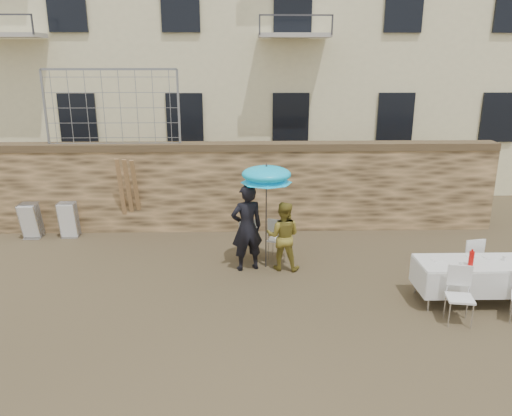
{
  "coord_description": "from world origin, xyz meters",
  "views": [
    {
      "loc": [
        0.15,
        -7.27,
        4.27
      ],
      "look_at": [
        0.4,
        2.2,
        1.4
      ],
      "focal_mm": 35.0,
      "sensor_mm": 36.0,
      "label": 1
    }
  ],
  "objects_px": {
    "man_suit": "(247,228)",
    "couple_chair_left": "(247,238)",
    "chair_stack_left": "(34,218)",
    "couple_chair_right": "(279,238)",
    "soda_bottle": "(471,258)",
    "chair_stack_right": "(70,218)",
    "woman_dress": "(283,236)",
    "umbrella": "(266,177)",
    "banquet_table": "(477,264)",
    "table_chair_back": "(467,260)",
    "table_chair_front_left": "(460,297)"
  },
  "relations": [
    {
      "from": "couple_chair_right",
      "to": "chair_stack_right",
      "type": "distance_m",
      "value": 5.3
    },
    {
      "from": "couple_chair_right",
      "to": "soda_bottle",
      "type": "height_order",
      "value": "soda_bottle"
    },
    {
      "from": "table_chair_front_left",
      "to": "chair_stack_right",
      "type": "bearing_deg",
      "value": 160.37
    },
    {
      "from": "woman_dress",
      "to": "chair_stack_left",
      "type": "bearing_deg",
      "value": -8.19
    },
    {
      "from": "man_suit",
      "to": "umbrella",
      "type": "relative_size",
      "value": 0.89
    },
    {
      "from": "umbrella",
      "to": "chair_stack_left",
      "type": "xyz_separation_m",
      "value": [
        -5.65,
        2.06,
        -1.49
      ]
    },
    {
      "from": "chair_stack_right",
      "to": "umbrella",
      "type": "bearing_deg",
      "value": -23.44
    },
    {
      "from": "man_suit",
      "to": "couple_chair_left",
      "type": "xyz_separation_m",
      "value": [
        0.0,
        0.55,
        -0.44
      ]
    },
    {
      "from": "woman_dress",
      "to": "couple_chair_right",
      "type": "height_order",
      "value": "woman_dress"
    },
    {
      "from": "couple_chair_left",
      "to": "soda_bottle",
      "type": "bearing_deg",
      "value": 139.79
    },
    {
      "from": "couple_chair_right",
      "to": "soda_bottle",
      "type": "distance_m",
      "value": 3.94
    },
    {
      "from": "umbrella",
      "to": "chair_stack_left",
      "type": "height_order",
      "value": "umbrella"
    },
    {
      "from": "table_chair_front_left",
      "to": "chair_stack_right",
      "type": "relative_size",
      "value": 1.04
    },
    {
      "from": "chair_stack_left",
      "to": "table_chair_back",
      "type": "bearing_deg",
      "value": -16.97
    },
    {
      "from": "couple_chair_right",
      "to": "man_suit",
      "type": "bearing_deg",
      "value": 58.42
    },
    {
      "from": "chair_stack_right",
      "to": "couple_chair_right",
      "type": "bearing_deg",
      "value": -17.68
    },
    {
      "from": "chair_stack_right",
      "to": "table_chair_front_left",
      "type": "bearing_deg",
      "value": -29.61
    },
    {
      "from": "table_chair_back",
      "to": "soda_bottle",
      "type": "bearing_deg",
      "value": 56.64
    },
    {
      "from": "man_suit",
      "to": "woman_dress",
      "type": "xyz_separation_m",
      "value": [
        0.75,
        0.0,
        -0.19
      ]
    },
    {
      "from": "couple_chair_right",
      "to": "woman_dress",
      "type": "bearing_deg",
      "value": 115.46
    },
    {
      "from": "umbrella",
      "to": "couple_chair_right",
      "type": "relative_size",
      "value": 2.15
    },
    {
      "from": "banquet_table",
      "to": "chair_stack_right",
      "type": "height_order",
      "value": "chair_stack_right"
    },
    {
      "from": "man_suit",
      "to": "woman_dress",
      "type": "height_order",
      "value": "man_suit"
    },
    {
      "from": "woman_dress",
      "to": "banquet_table",
      "type": "height_order",
      "value": "woman_dress"
    },
    {
      "from": "woman_dress",
      "to": "couple_chair_left",
      "type": "distance_m",
      "value": 0.96
    },
    {
      "from": "woman_dress",
      "to": "soda_bottle",
      "type": "relative_size",
      "value": 5.6
    },
    {
      "from": "chair_stack_right",
      "to": "table_chair_back",
      "type": "bearing_deg",
      "value": -18.62
    },
    {
      "from": "woman_dress",
      "to": "chair_stack_left",
      "type": "height_order",
      "value": "woman_dress"
    },
    {
      "from": "couple_chair_right",
      "to": "chair_stack_left",
      "type": "xyz_separation_m",
      "value": [
        -5.95,
        1.61,
        -0.02
      ]
    },
    {
      "from": "couple_chair_right",
      "to": "soda_bottle",
      "type": "relative_size",
      "value": 3.69
    },
    {
      "from": "man_suit",
      "to": "couple_chair_right",
      "type": "bearing_deg",
      "value": -160.31
    },
    {
      "from": "man_suit",
      "to": "table_chair_front_left",
      "type": "height_order",
      "value": "man_suit"
    },
    {
      "from": "couple_chair_left",
      "to": "chair_stack_left",
      "type": "xyz_separation_m",
      "value": [
        -5.25,
        1.61,
        -0.02
      ]
    },
    {
      "from": "couple_chair_left",
      "to": "soda_bottle",
      "type": "distance_m",
      "value": 4.53
    },
    {
      "from": "banquet_table",
      "to": "soda_bottle",
      "type": "bearing_deg",
      "value": -143.13
    },
    {
      "from": "man_suit",
      "to": "soda_bottle",
      "type": "xyz_separation_m",
      "value": [
        3.91,
        -1.71,
        -0.01
      ]
    },
    {
      "from": "couple_chair_left",
      "to": "couple_chair_right",
      "type": "xyz_separation_m",
      "value": [
        0.7,
        0.0,
        0.0
      ]
    },
    {
      "from": "soda_bottle",
      "to": "chair_stack_right",
      "type": "height_order",
      "value": "soda_bottle"
    },
    {
      "from": "soda_bottle",
      "to": "table_chair_back",
      "type": "relative_size",
      "value": 0.27
    },
    {
      "from": "table_chair_front_left",
      "to": "banquet_table",
      "type": "bearing_deg",
      "value": 61.32
    },
    {
      "from": "soda_bottle",
      "to": "chair_stack_left",
      "type": "distance_m",
      "value": 9.95
    },
    {
      "from": "woman_dress",
      "to": "table_chair_back",
      "type": "height_order",
      "value": "woman_dress"
    },
    {
      "from": "couple_chair_right",
      "to": "soda_bottle",
      "type": "xyz_separation_m",
      "value": [
        3.21,
        -2.26,
        0.43
      ]
    },
    {
      "from": "chair_stack_left",
      "to": "chair_stack_right",
      "type": "distance_m",
      "value": 0.9
    },
    {
      "from": "man_suit",
      "to": "chair_stack_left",
      "type": "distance_m",
      "value": 5.7
    },
    {
      "from": "umbrella",
      "to": "banquet_table",
      "type": "bearing_deg",
      "value": -24.08
    },
    {
      "from": "banquet_table",
      "to": "chair_stack_right",
      "type": "xyz_separation_m",
      "value": [
        -8.46,
        3.72,
        -0.27
      ]
    },
    {
      "from": "man_suit",
      "to": "chair_stack_left",
      "type": "bearing_deg",
      "value": -40.82
    },
    {
      "from": "man_suit",
      "to": "couple_chair_right",
      "type": "xyz_separation_m",
      "value": [
        0.7,
        0.55,
        -0.44
      ]
    },
    {
      "from": "chair_stack_left",
      "to": "umbrella",
      "type": "bearing_deg",
      "value": -20.02
    }
  ]
}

